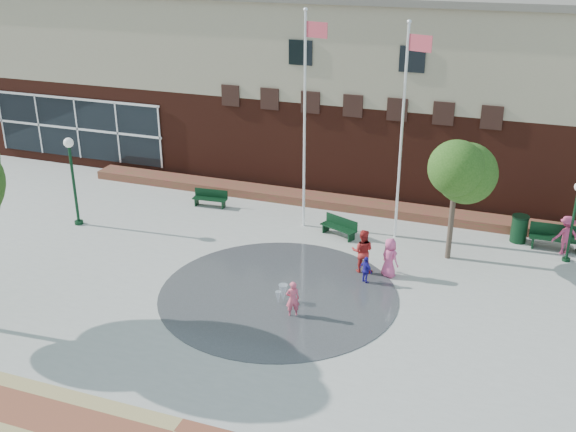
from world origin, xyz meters
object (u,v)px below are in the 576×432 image
(bench_left, at_px, (210,202))
(trash_can, at_px, (519,229))
(flagpole_right, at_px, (404,123))
(flagpole_left, at_px, (306,111))
(child_splash, at_px, (293,299))

(bench_left, xyz_separation_m, trash_can, (13.57, 0.89, 0.32))
(bench_left, bearing_deg, flagpole_right, -7.14)
(flagpole_left, xyz_separation_m, trash_can, (8.75, 1.50, -4.49))
(flagpole_right, xyz_separation_m, child_splash, (-1.95, -7.35, -4.28))
(flagpole_left, relative_size, bench_left, 5.57)
(flagpole_left, xyz_separation_m, bench_left, (-4.82, 0.61, -4.81))
(flagpole_left, height_order, child_splash, flagpole_left)
(bench_left, relative_size, child_splash, 1.28)
(trash_can, distance_m, child_splash, 10.96)
(flagpole_left, distance_m, bench_left, 6.84)
(flagpole_right, bearing_deg, flagpole_left, -157.61)
(child_splash, bearing_deg, flagpole_right, -136.65)
(bench_left, height_order, child_splash, child_splash)
(flagpole_left, bearing_deg, trash_can, 23.57)
(flagpole_right, height_order, bench_left, flagpole_right)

